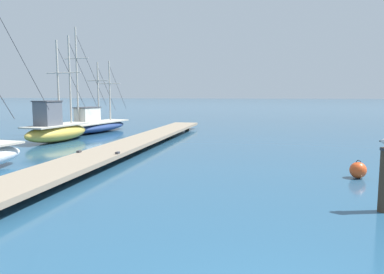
% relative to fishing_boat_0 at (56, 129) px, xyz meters
% --- Properties ---
extents(floating_dock, '(1.89, 22.56, 0.53)m').
position_rel_fishing_boat_0_xyz_m(floating_dock, '(5.48, -1.50, -0.37)').
color(floating_dock, gray).
rests_on(floating_dock, ground).
extents(fishing_boat_0, '(2.34, 6.47, 6.13)m').
position_rel_fishing_boat_0_xyz_m(fishing_boat_0, '(0.00, 0.00, 0.00)').
color(fishing_boat_0, gold).
rests_on(fishing_boat_0, ground).
extents(fishing_boat_2, '(2.99, 7.52, 6.98)m').
position_rel_fishing_boat_0_xyz_m(fishing_boat_2, '(-0.14, 5.16, -0.17)').
color(fishing_boat_2, navy).
rests_on(fishing_boat_2, ground).
extents(mooring_buoy, '(0.53, 0.53, 0.60)m').
position_rel_fishing_boat_0_xyz_m(mooring_buoy, '(14.75, -6.34, -0.47)').
color(mooring_buoy, '#E04C1E').
rests_on(mooring_buoy, ground).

